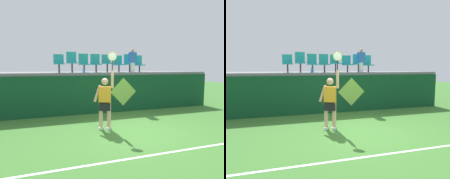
{
  "view_description": "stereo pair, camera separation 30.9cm",
  "coord_description": "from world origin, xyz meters",
  "views": [
    {
      "loc": [
        -2.74,
        -5.59,
        2.01
      ],
      "look_at": [
        -0.4,
        1.06,
        1.24
      ],
      "focal_mm": 32.81,
      "sensor_mm": 36.0,
      "label": 1
    },
    {
      "loc": [
        -2.44,
        -5.69,
        2.01
      ],
      "look_at": [
        -0.4,
        1.06,
        1.24
      ],
      "focal_mm": 32.81,
      "sensor_mm": 36.0,
      "label": 2
    }
  ],
  "objects": [
    {
      "name": "stadium_chair_4",
      "position": [
        0.26,
        3.66,
        2.26
      ],
      "size": [
        0.44,
        0.42,
        0.84
      ],
      "color": "#38383D",
      "rests_on": "spectator_platform"
    },
    {
      "name": "water_bottle",
      "position": [
        -0.96,
        3.12,
        1.88
      ],
      "size": [
        0.08,
        0.08,
        0.2
      ],
      "primitive_type": "cylinder",
      "color": "#338CE5",
      "rests_on": "spectator_platform"
    },
    {
      "name": "court_baseline_stripe",
      "position": [
        0.0,
        -1.65,
        0.0
      ],
      "size": [
        9.78,
        0.08,
        0.01
      ],
      "primitive_type": "cube",
      "color": "white",
      "rests_on": "ground_plane"
    },
    {
      "name": "tennis_ball",
      "position": [
        -0.91,
        0.64,
        0.03
      ],
      "size": [
        0.07,
        0.07,
        0.07
      ],
      "primitive_type": "sphere",
      "color": "#D1E533",
      "rests_on": "ground_plane"
    },
    {
      "name": "ground_plane",
      "position": [
        0.0,
        0.0,
        0.0
      ],
      "size": [
        40.0,
        40.0,
        0.0
      ],
      "primitive_type": "plane",
      "color": "#3D752D"
    },
    {
      "name": "stadium_chair_5",
      "position": [
        0.85,
        3.67,
        2.21
      ],
      "size": [
        0.44,
        0.42,
        0.8
      ],
      "color": "#38383D",
      "rests_on": "spectator_platform"
    },
    {
      "name": "spectator_platform",
      "position": [
        0.0,
        4.51,
        1.72
      ],
      "size": [
        10.87,
        3.08,
        0.12
      ],
      "primitive_type": "cube",
      "color": "slate",
      "rests_on": "court_back_wall"
    },
    {
      "name": "stadium_chair_1",
      "position": [
        -1.38,
        3.67,
        2.29
      ],
      "size": [
        0.44,
        0.42,
        0.93
      ],
      "color": "#38383D",
      "rests_on": "spectator_platform"
    },
    {
      "name": "stadium_chair_6",
      "position": [
        1.41,
        3.67,
        2.26
      ],
      "size": [
        0.44,
        0.42,
        0.88
      ],
      "color": "#38383D",
      "rests_on": "spectator_platform"
    },
    {
      "name": "tennis_player",
      "position": [
        -0.79,
        0.62,
        0.94
      ],
      "size": [
        0.71,
        0.38,
        2.49
      ],
      "color": "white",
      "rests_on": "ground_plane"
    },
    {
      "name": "spectator_0",
      "position": [
        1.41,
        3.27,
        2.35
      ],
      "size": [
        0.34,
        0.2,
        1.11
      ],
      "color": "white",
      "rests_on": "spectator_platform"
    },
    {
      "name": "stadium_chair_2",
      "position": [
        -0.84,
        3.67,
        2.24
      ],
      "size": [
        0.44,
        0.42,
        0.86
      ],
      "color": "#38383D",
      "rests_on": "spectator_platform"
    },
    {
      "name": "court_back_wall",
      "position": [
        0.0,
        3.02,
        0.83
      ],
      "size": [
        10.87,
        0.2,
        1.66
      ],
      "primitive_type": "cube",
      "color": "#0F4223",
      "rests_on": "ground_plane"
    },
    {
      "name": "stadium_chair_3",
      "position": [
        -0.28,
        3.67,
        2.23
      ],
      "size": [
        0.44,
        0.42,
        0.85
      ],
      "color": "#38383D",
      "rests_on": "spectator_platform"
    },
    {
      "name": "wall_signage_mount",
      "position": [
        0.8,
        2.91,
        0.0
      ],
      "size": [
        1.27,
        0.01,
        1.55
      ],
      "color": "#0F4223",
      "rests_on": "ground_plane"
    },
    {
      "name": "stadium_chair_0",
      "position": [
        -1.94,
        3.66,
        2.23
      ],
      "size": [
        0.44,
        0.42,
        0.81
      ],
      "color": "#38383D",
      "rests_on": "spectator_platform"
    },
    {
      "name": "stadium_chair_7",
      "position": [
        1.94,
        3.67,
        2.22
      ],
      "size": [
        0.44,
        0.42,
        0.83
      ],
      "color": "#38383D",
      "rests_on": "spectator_platform"
    }
  ]
}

